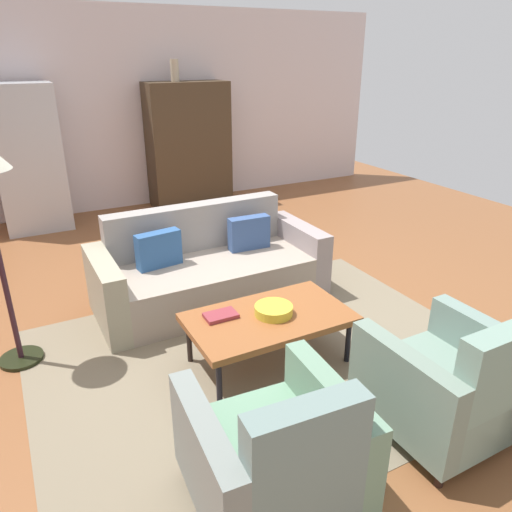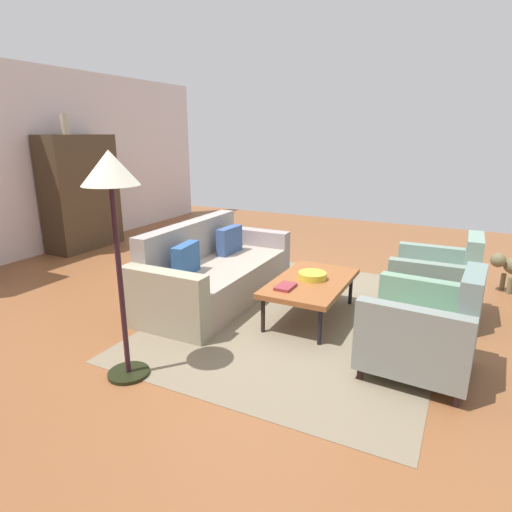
{
  "view_description": "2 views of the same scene",
  "coord_description": "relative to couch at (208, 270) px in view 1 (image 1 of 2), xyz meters",
  "views": [
    {
      "loc": [
        -1.65,
        -3.51,
        2.19
      ],
      "look_at": [
        0.03,
        -0.33,
        0.67
      ],
      "focal_mm": 34.02,
      "sensor_mm": 36.0,
      "label": 1
    },
    {
      "loc": [
        -3.99,
        -2.12,
        1.83
      ],
      "look_at": [
        -0.25,
        -0.25,
        0.62
      ],
      "focal_mm": 30.03,
      "sensor_mm": 36.0,
      "label": 2
    }
  ],
  "objects": [
    {
      "name": "area_rug",
      "position": [
        0.0,
        -1.14,
        -0.28
      ],
      "size": [
        3.4,
        2.6,
        0.01
      ],
      "primitive_type": "cube",
      "color": "#7B6F58",
      "rests_on": "ground"
    },
    {
      "name": "refrigerator",
      "position": [
        -1.23,
        2.97,
        0.64
      ],
      "size": [
        0.8,
        0.73,
        1.85
      ],
      "color": "#B7BABF",
      "rests_on": "ground"
    },
    {
      "name": "coffee_table",
      "position": [
        0.0,
        -1.19,
        0.08
      ],
      "size": [
        1.2,
        0.7,
        0.4
      ],
      "color": "black",
      "rests_on": "ground"
    },
    {
      "name": "wall_back",
      "position": [
        0.11,
        3.42,
        1.11
      ],
      "size": [
        8.59,
        0.12,
        2.8
      ],
      "primitive_type": "cube",
      "color": "silver",
      "rests_on": "ground"
    },
    {
      "name": "fruit_bowl",
      "position": [
        0.04,
        -1.19,
        0.15
      ],
      "size": [
        0.28,
        0.28,
        0.07
      ],
      "primitive_type": "cylinder",
      "color": "gold",
      "rests_on": "coffee_table"
    },
    {
      "name": "couch",
      "position": [
        0.0,
        0.0,
        0.0
      ],
      "size": [
        2.11,
        0.92,
        0.86
      ],
      "rotation": [
        0.0,
        0.0,
        3.15
      ],
      "color": "gray",
      "rests_on": "ground"
    },
    {
      "name": "book_stack",
      "position": [
        -0.32,
        -1.04,
        0.13
      ],
      "size": [
        0.24,
        0.15,
        0.03
      ],
      "color": "maroon",
      "rests_on": "coffee_table"
    },
    {
      "name": "armchair_left",
      "position": [
        -0.6,
        -2.35,
        0.06
      ],
      "size": [
        0.85,
        0.85,
        0.88
      ],
      "rotation": [
        0.0,
        0.0,
        -0.06
      ],
      "color": "#301B1A",
      "rests_on": "ground"
    },
    {
      "name": "armchair_right",
      "position": [
        0.6,
        -2.35,
        0.06
      ],
      "size": [
        0.81,
        0.81,
        0.88
      ],
      "rotation": [
        0.0,
        0.0,
        0.01
      ],
      "color": "#2E2B1A",
      "rests_on": "ground"
    },
    {
      "name": "cabinet",
      "position": [
        0.99,
        3.07,
        0.61
      ],
      "size": [
        1.2,
        0.51,
        1.8
      ],
      "color": "#423220",
      "rests_on": "ground"
    },
    {
      "name": "ground_plane",
      "position": [
        0.11,
        -0.39,
        -0.29
      ],
      "size": [
        10.31,
        10.31,
        0.0
      ],
      "primitive_type": "plane",
      "color": "brown"
    },
    {
      "name": "vase_tall",
      "position": [
        0.84,
        3.07,
        1.66
      ],
      "size": [
        0.12,
        0.12,
        0.3
      ],
      "primitive_type": "cylinder",
      "color": "#BAA98D",
      "rests_on": "cabinet"
    }
  ]
}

